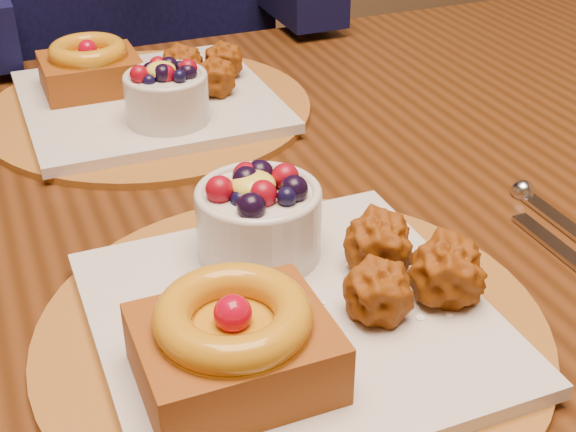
# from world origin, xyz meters

# --- Properties ---
(dining_table) EXTENTS (1.60, 0.90, 0.76)m
(dining_table) POSITION_xyz_m (-0.03, 0.10, 0.68)
(dining_table) COLOR #341A09
(dining_table) RESTS_ON ground
(place_setting_near) EXTENTS (0.38, 0.38, 0.09)m
(place_setting_near) POSITION_xyz_m (-0.03, -0.11, 0.78)
(place_setting_near) COLOR brown
(place_setting_near) RESTS_ON dining_table
(place_setting_far) EXTENTS (0.38, 0.38, 0.09)m
(place_setting_far) POSITION_xyz_m (-0.03, 0.31, 0.78)
(place_setting_far) COLOR brown
(place_setting_far) RESTS_ON dining_table
(chair_far) EXTENTS (0.54, 0.54, 0.95)m
(chair_far) POSITION_xyz_m (0.12, 0.89, 0.53)
(chair_far) COLOR black
(chair_far) RESTS_ON ground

